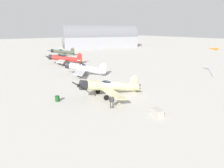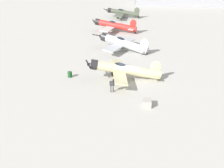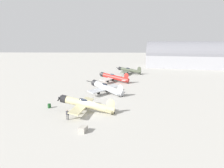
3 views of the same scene
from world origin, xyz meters
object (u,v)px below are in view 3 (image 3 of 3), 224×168
object	(u,v)px
airplane_mid_apron	(106,88)
fuel_drum	(49,106)
airplane_outer_stand	(129,70)
equipment_crate	(83,129)
ground_crew_mechanic	(68,114)
airplane_foreground	(86,104)
airplane_far_line	(113,77)

from	to	relation	value
airplane_mid_apron	fuel_drum	world-z (taller)	airplane_mid_apron
airplane_outer_stand	equipment_crate	bearing A→B (deg)	98.19
airplane_mid_apron	ground_crew_mechanic	world-z (taller)	airplane_mid_apron
airplane_mid_apron	equipment_crate	xyz separation A→B (m)	(-23.04, 1.91, -1.10)
airplane_outer_stand	ground_crew_mechanic	size ratio (longest dim) A/B	7.04
airplane_foreground	ground_crew_mechanic	bearing A→B (deg)	67.52
airplane_far_line	equipment_crate	size ratio (longest dim) A/B	6.77
fuel_drum	airplane_foreground	bearing A→B (deg)	-107.26
equipment_crate	fuel_drum	size ratio (longest dim) A/B	1.96
airplane_mid_apron	airplane_foreground	bearing A→B (deg)	114.36
equipment_crate	ground_crew_mechanic	bearing A→B (deg)	34.31
ground_crew_mechanic	airplane_mid_apron	bearing A→B (deg)	-170.10
airplane_foreground	fuel_drum	distance (m)	7.82
airplane_foreground	airplane_mid_apron	bearing A→B (deg)	-93.93
airplane_mid_apron	equipment_crate	distance (m)	23.14
airplane_far_line	equipment_crate	distance (m)	38.90
airplane_outer_stand	equipment_crate	xyz separation A→B (m)	(-55.94, 8.68, -1.08)
airplane_mid_apron	airplane_outer_stand	bearing A→B (deg)	-65.84
airplane_outer_stand	airplane_foreground	bearing A→B (deg)	95.46
airplane_mid_apron	ground_crew_mechanic	distance (m)	18.94
ground_crew_mechanic	equipment_crate	xyz separation A→B (m)	(-4.83, -3.30, -0.64)
airplane_far_line	airplane_foreground	bearing A→B (deg)	109.81
airplane_foreground	ground_crew_mechanic	world-z (taller)	airplane_foreground
airplane_outer_stand	equipment_crate	distance (m)	56.62
airplane_foreground	airplane_outer_stand	bearing A→B (deg)	-94.08
airplane_outer_stand	fuel_drum	distance (m)	47.84
fuel_drum	ground_crew_mechanic	bearing A→B (deg)	-141.82
airplane_outer_stand	ground_crew_mechanic	world-z (taller)	airplane_outer_stand
airplane_foreground	ground_crew_mechanic	xyz separation A→B (m)	(-4.10, 2.36, -0.44)
airplane_foreground	airplane_far_line	size ratio (longest dim) A/B	0.98
airplane_far_line	airplane_outer_stand	world-z (taller)	airplane_far_line
airplane_far_line	ground_crew_mechanic	xyz separation A→B (m)	(-33.92, 6.54, -0.49)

